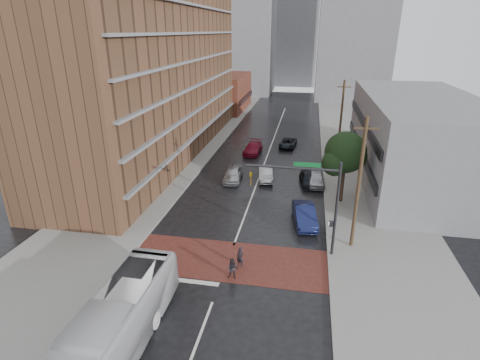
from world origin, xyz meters
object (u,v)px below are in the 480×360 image
(car_travel_a, at_px, (233,174))
(pedestrian_b, at_px, (233,269))
(pedestrian_a, at_px, (240,257))
(car_parked_mid, at_px, (309,179))
(car_travel_b, at_px, (266,174))
(car_travel_c, at_px, (253,148))
(suv_travel, at_px, (288,143))
(transit_bus, at_px, (112,331))
(car_parked_near, at_px, (305,215))
(car_parked_far, at_px, (316,178))

(car_travel_a, bearing_deg, pedestrian_b, -80.97)
(pedestrian_a, distance_m, car_parked_mid, 16.64)
(car_travel_b, height_order, car_travel_c, car_travel_c)
(pedestrian_a, height_order, suv_travel, pedestrian_a)
(car_travel_b, bearing_deg, suv_travel, 74.43)
(pedestrian_a, xyz_separation_m, car_travel_a, (-3.68, 15.66, 0.01))
(car_travel_c, distance_m, suv_travel, 5.76)
(pedestrian_b, xyz_separation_m, car_travel_b, (0.01, 18.04, -0.07))
(transit_bus, bearing_deg, car_travel_a, 88.04)
(pedestrian_a, relative_size, pedestrian_b, 0.98)
(pedestrian_b, xyz_separation_m, car_travel_c, (-2.76, 27.07, -0.04))
(transit_bus, height_order, car_travel_a, transit_bus)
(pedestrian_b, relative_size, car_parked_near, 0.32)
(pedestrian_a, relative_size, car_parked_far, 0.35)
(car_travel_b, height_order, car_parked_mid, car_travel_b)
(car_travel_c, height_order, car_parked_mid, car_travel_c)
(car_parked_mid, bearing_deg, pedestrian_b, -114.27)
(transit_bus, xyz_separation_m, car_parked_far, (10.00, 24.77, -0.87))
(pedestrian_a, bearing_deg, pedestrian_b, -81.44)
(car_travel_a, bearing_deg, car_parked_mid, 0.22)
(transit_bus, xyz_separation_m, car_travel_b, (4.55, 25.31, -0.90))
(car_travel_a, distance_m, car_parked_near, 11.63)
(suv_travel, bearing_deg, car_travel_c, -132.73)
(car_parked_far, bearing_deg, car_parked_mid, 177.68)
(car_travel_a, distance_m, car_travel_c, 9.96)
(car_travel_a, distance_m, car_parked_mid, 8.14)
(pedestrian_b, distance_m, car_travel_a, 17.48)
(transit_bus, distance_m, car_parked_far, 26.73)
(pedestrian_b, height_order, car_parked_far, pedestrian_b)
(pedestrian_a, relative_size, car_travel_c, 0.30)
(transit_bus, height_order, car_travel_b, transit_bus)
(car_parked_far, bearing_deg, car_travel_b, 172.04)
(transit_bus, xyz_separation_m, car_parked_near, (8.99, 15.87, -0.80))
(car_travel_a, bearing_deg, car_parked_far, -0.00)
(car_parked_far, bearing_deg, car_travel_a, -179.94)
(transit_bus, relative_size, car_parked_near, 2.38)
(pedestrian_b, distance_m, car_travel_b, 18.04)
(transit_bus, distance_m, car_parked_near, 18.26)
(car_parked_mid, bearing_deg, suv_travel, 93.64)
(pedestrian_a, distance_m, car_travel_a, 16.09)
(car_parked_mid, bearing_deg, car_parked_near, -100.79)
(pedestrian_a, height_order, car_parked_mid, pedestrian_a)
(car_parked_far, bearing_deg, transit_bus, -114.29)
(pedestrian_b, bearing_deg, suv_travel, 88.30)
(car_parked_mid, bearing_deg, car_travel_a, 173.29)
(suv_travel, xyz_separation_m, car_parked_far, (3.84, -13.32, 0.11))
(pedestrian_b, distance_m, car_parked_near, 9.68)
(pedestrian_a, height_order, car_parked_near, car_parked_near)
(car_parked_near, xyz_separation_m, car_parked_far, (1.01, 8.90, -0.07))
(transit_bus, distance_m, car_travel_a, 24.44)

